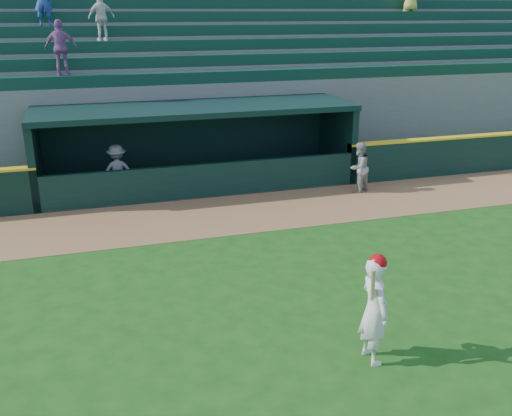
{
  "coord_description": "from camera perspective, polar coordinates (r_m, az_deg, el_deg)",
  "views": [
    {
      "loc": [
        -3.21,
        -8.91,
        5.13
      ],
      "look_at": [
        0.0,
        1.6,
        1.3
      ],
      "focal_mm": 40.0,
      "sensor_mm": 36.0,
      "label": 1
    }
  ],
  "objects": [
    {
      "name": "stands",
      "position": [
        21.9,
        -8.59,
        11.83
      ],
      "size": [
        34.5,
        6.25,
        7.58
      ],
      "color": "slate",
      "rests_on": "ground"
    },
    {
      "name": "dugout_player_inside",
      "position": [
        16.81,
        -13.68,
        3.62
      ],
      "size": [
        1.01,
        0.6,
        1.53
      ],
      "primitive_type": "imported",
      "rotation": [
        0.0,
        0.0,
        3.18
      ],
      "color": "gray",
      "rests_on": "ground"
    },
    {
      "name": "dugout_player_front",
      "position": [
        17.05,
        10.25,
        4.0
      ],
      "size": [
        0.91,
        0.84,
        1.49
      ],
      "primitive_type": "imported",
      "rotation": [
        0.0,
        0.0,
        3.64
      ],
      "color": "#9F9F9A",
      "rests_on": "ground"
    },
    {
      "name": "batter_at_plate",
      "position": [
        8.87,
        11.74,
        -9.77
      ],
      "size": [
        0.55,
        0.76,
        1.79
      ],
      "color": "white",
      "rests_on": "ground"
    },
    {
      "name": "dugout",
      "position": [
        17.63,
        -6.13,
        6.75
      ],
      "size": [
        9.4,
        2.8,
        2.46
      ],
      "color": "#61615D",
      "rests_on": "ground"
    },
    {
      "name": "warning_track",
      "position": [
        15.08,
        -3.66,
        -0.7
      ],
      "size": [
        40.0,
        3.0,
        0.01
      ],
      "primitive_type": "cube",
      "color": "olive",
      "rests_on": "ground"
    },
    {
      "name": "ground",
      "position": [
        10.77,
        2.52,
        -9.25
      ],
      "size": [
        120.0,
        120.0,
        0.0
      ],
      "primitive_type": "plane",
      "color": "#1B4C13",
      "rests_on": "ground"
    }
  ]
}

